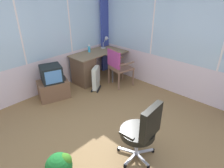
{
  "coord_description": "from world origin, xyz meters",
  "views": [
    {
      "loc": [
        -1.62,
        -1.67,
        2.33
      ],
      "look_at": [
        0.88,
        0.65,
        0.57
      ],
      "focal_mm": 31.61,
      "sensor_mm": 36.0,
      "label": 1
    }
  ],
  "objects": [
    {
      "name": "tv_remote",
      "position": [
        2.05,
        1.66,
        0.74
      ],
      "size": [
        0.11,
        0.15,
        0.02
      ],
      "primitive_type": "cube",
      "rotation": [
        0.0,
        0.0,
        0.47
      ],
      "color": "black",
      "rests_on": "desk"
    },
    {
      "name": "spray_bottle",
      "position": [
        1.58,
        2.11,
        0.83
      ],
      "size": [
        0.06,
        0.06,
        0.22
      ],
      "color": "#39B2E3",
      "rests_on": "desk"
    },
    {
      "name": "ground",
      "position": [
        0.0,
        0.0,
        -0.03
      ],
      "size": [
        5.74,
        5.61,
        0.06
      ],
      "primitive_type": "cube",
      "color": "olive"
    },
    {
      "name": "north_window_panel",
      "position": [
        -0.0,
        2.33,
        1.37
      ],
      "size": [
        4.74,
        0.07,
        2.75
      ],
      "color": "silver",
      "rests_on": "ground"
    },
    {
      "name": "east_window_panel",
      "position": [
        2.4,
        -0.0,
        1.37
      ],
      "size": [
        0.07,
        4.61,
        2.75
      ],
      "color": "silver",
      "rests_on": "ground"
    },
    {
      "name": "desk_lamp",
      "position": [
        2.14,
        2.03,
        0.94
      ],
      "size": [
        0.22,
        0.19,
        0.33
      ],
      "color": "#B2B7BC",
      "rests_on": "desk"
    },
    {
      "name": "space_heater",
      "position": [
        1.25,
        1.52,
        0.29
      ],
      "size": [
        0.4,
        0.33,
        0.57
      ],
      "color": "silver",
      "rests_on": "ground"
    },
    {
      "name": "desk",
      "position": [
        1.3,
        1.96,
        0.4
      ],
      "size": [
        1.35,
        0.86,
        0.73
      ],
      "color": "#7E6748",
      "rests_on": "ground"
    },
    {
      "name": "potted_plant",
      "position": [
        -0.81,
        -0.02,
        0.27
      ],
      "size": [
        0.34,
        0.34,
        0.46
      ],
      "color": "#A0522E",
      "rests_on": "ground"
    },
    {
      "name": "wooden_armchair",
      "position": [
        1.71,
        1.27,
        0.6
      ],
      "size": [
        0.58,
        0.58,
        0.95
      ],
      "color": "#825C47",
      "rests_on": "ground"
    },
    {
      "name": "curtain_corner",
      "position": [
        2.27,
        2.2,
        1.33
      ],
      "size": [
        0.28,
        0.08,
        2.65
      ],
      "primitive_type": "cube",
      "rotation": [
        0.0,
        0.0,
        0.02
      ],
      "color": "#344294",
      "rests_on": "ground"
    },
    {
      "name": "tv_on_stand",
      "position": [
        0.32,
        1.92,
        0.34
      ],
      "size": [
        0.75,
        0.62,
        0.77
      ],
      "color": "brown",
      "rests_on": "ground"
    },
    {
      "name": "office_chair",
      "position": [
        0.21,
        -0.54,
        0.54
      ],
      "size": [
        0.6,
        0.58,
        0.95
      ],
      "color": "#B7B7BF",
      "rests_on": "ground"
    }
  ]
}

